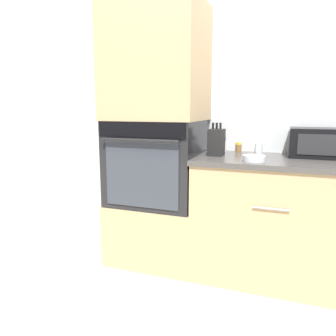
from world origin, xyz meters
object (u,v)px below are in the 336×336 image
microwave (320,143)px  knife_block (216,142)px  wall_oven (157,162)px  condiment_jar_mid (238,147)px  condiment_jar_near (222,144)px  condiment_jar_far (258,152)px  bowl (254,158)px

microwave → knife_block: bearing=-167.8°
wall_oven → condiment_jar_mid: size_ratio=8.86×
knife_block → condiment_jar_mid: size_ratio=3.11×
wall_oven → knife_block: 0.49m
wall_oven → condiment_jar_near: wall_oven is taller
condiment_jar_mid → condiment_jar_far: condiment_jar_far is taller
bowl → condiment_jar_mid: bearing=111.3°
wall_oven → condiment_jar_near: bearing=27.7°
condiment_jar_near → condiment_jar_mid: (0.13, -0.00, -0.02)m
wall_oven → knife_block: (0.46, 0.01, 0.17)m
condiment_jar_near → condiment_jar_far: 0.42m
wall_oven → condiment_jar_mid: bearing=22.3°
knife_block → bowl: (0.29, -0.18, -0.08)m
wall_oven → knife_block: size_ratio=2.85×
wall_oven → condiment_jar_near: (0.46, 0.24, 0.13)m
condiment_jar_far → knife_block: bearing=168.5°
condiment_jar_mid → condiment_jar_near: bearing=179.9°
knife_block → condiment_jar_near: bearing=90.2°
wall_oven → knife_block: wall_oven is taller
microwave → bowl: (-0.41, -0.33, -0.08)m
wall_oven → condiment_jar_mid: (0.59, 0.24, 0.11)m
bowl → condiment_jar_far: 0.12m
knife_block → condiment_jar_far: 0.31m
knife_block → microwave: bearing=12.2°
wall_oven → microwave: 1.18m
knife_block → bowl: bearing=-31.9°
wall_oven → bowl: (0.75, -0.17, 0.09)m
condiment_jar_near → condiment_jar_far: (0.30, -0.30, -0.01)m
knife_block → condiment_jar_far: bearing=-11.5°
condiment_jar_mid → wall_oven: bearing=-157.7°
condiment_jar_near → condiment_jar_mid: 0.13m
bowl → condiment_jar_near: bearing=124.8°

